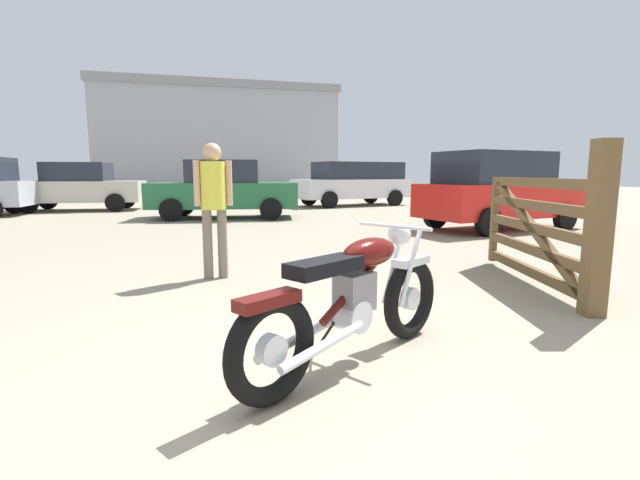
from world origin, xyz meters
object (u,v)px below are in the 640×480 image
(vintage_motorcycle, at_px, (354,300))
(bystander, at_px, (214,196))
(red_hatchback_near, at_px, (498,190))
(pale_sedan_back, at_px, (79,187))
(silver_sedan_mid, at_px, (224,189))
(timber_gate, at_px, (546,228))
(white_estate_far, at_px, (354,182))

(vintage_motorcycle, height_order, bystander, bystander)
(vintage_motorcycle, distance_m, red_hatchback_near, 8.54)
(bystander, xyz_separation_m, pale_sedan_back, (-4.02, 11.99, -0.18))
(bystander, height_order, silver_sedan_mid, silver_sedan_mid)
(timber_gate, distance_m, silver_sedan_mid, 9.85)
(bystander, bearing_deg, pale_sedan_back, -162.13)
(red_hatchback_near, height_order, white_estate_far, red_hatchback_near)
(timber_gate, xyz_separation_m, red_hatchback_near, (3.09, 4.92, 0.21))
(red_hatchback_near, bearing_deg, timber_gate, -132.42)
(white_estate_far, bearing_deg, pale_sedan_back, -13.05)
(timber_gate, distance_m, bystander, 3.85)
(silver_sedan_mid, height_order, pale_sedan_back, same)
(red_hatchback_near, relative_size, silver_sedan_mid, 0.93)
(silver_sedan_mid, bearing_deg, pale_sedan_back, -31.07)
(silver_sedan_mid, relative_size, pale_sedan_back, 1.03)
(vintage_motorcycle, distance_m, timber_gate, 3.03)
(bystander, distance_m, pale_sedan_back, 12.65)
(bystander, height_order, red_hatchback_near, red_hatchback_near)
(silver_sedan_mid, bearing_deg, vintage_motorcycle, 100.76)
(timber_gate, xyz_separation_m, bystander, (-3.49, 1.60, 0.32))
(vintage_motorcycle, height_order, red_hatchback_near, red_hatchback_near)
(red_hatchback_near, bearing_deg, white_estate_far, 82.96)
(vintage_motorcycle, bearing_deg, silver_sedan_mid, 59.30)
(bystander, height_order, pale_sedan_back, pale_sedan_back)
(timber_gate, distance_m, pale_sedan_back, 15.53)
(white_estate_far, xyz_separation_m, silver_sedan_mid, (-5.42, -3.84, -0.10))
(vintage_motorcycle, distance_m, silver_sedan_mid, 10.75)
(silver_sedan_mid, bearing_deg, red_hatchback_near, 152.88)
(bystander, xyz_separation_m, white_estate_far, (6.11, 11.68, -0.08))
(white_estate_far, height_order, silver_sedan_mid, white_estate_far)
(timber_gate, bearing_deg, red_hatchback_near, -16.52)
(red_hatchback_near, relative_size, white_estate_far, 0.83)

